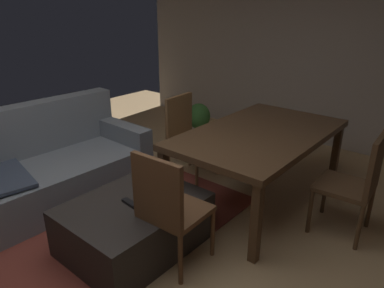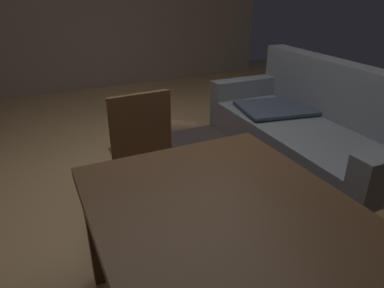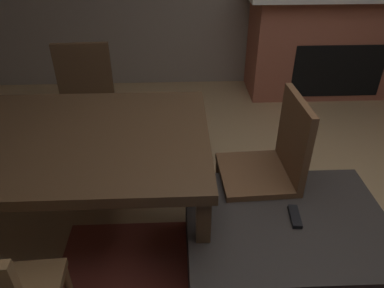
# 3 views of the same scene
# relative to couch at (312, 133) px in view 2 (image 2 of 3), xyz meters

# --- Properties ---
(floor) EXTENTS (8.49, 8.49, 0.00)m
(floor) POSITION_rel_couch_xyz_m (-0.06, -1.32, -0.33)
(floor) COLOR tan
(wall_left) EXTENTS (0.12, 5.99, 2.62)m
(wall_left) POSITION_rel_couch_xyz_m (-3.60, -1.32, 0.98)
(wall_left) COLOR gray
(wall_left) RESTS_ON ground
(area_rug) EXTENTS (2.60, 2.00, 0.01)m
(area_rug) POSITION_rel_couch_xyz_m (0.15, -0.67, -0.32)
(area_rug) COLOR brown
(area_rug) RESTS_ON ground
(couch) EXTENTS (2.17, 0.98, 0.95)m
(couch) POSITION_rel_couch_xyz_m (0.00, 0.00, 0.00)
(couch) COLOR slate
(couch) RESTS_ON ground
(ottoman_coffee_table) EXTENTS (1.08, 0.83, 0.41)m
(ottoman_coffee_table) POSITION_rel_couch_xyz_m (0.15, -1.27, -0.12)
(ottoman_coffee_table) COLOR #2D2826
(ottoman_coffee_table) RESTS_ON ground
(tv_remote) EXTENTS (0.07, 0.16, 0.02)m
(tv_remote) POSITION_rel_couch_xyz_m (0.11, -1.28, 0.10)
(tv_remote) COLOR black
(tv_remote) RESTS_ON ottoman_coffee_table
(dining_table) EXTENTS (1.81, 1.08, 0.74)m
(dining_table) POSITION_rel_couch_xyz_m (1.46, -1.64, 0.35)
(dining_table) COLOR #513823
(dining_table) RESTS_ON ground
(dining_chair_west) EXTENTS (0.46, 0.46, 0.93)m
(dining_chair_west) POSITION_rel_couch_xyz_m (0.16, -1.65, 0.20)
(dining_chair_west) COLOR brown
(dining_chair_west) RESTS_ON ground
(small_dog) EXTENTS (0.37, 0.58, 0.31)m
(small_dog) POSITION_rel_couch_xyz_m (-0.99, -1.00, -0.15)
(small_dog) COLOR #8C6B4C
(small_dog) RESTS_ON ground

